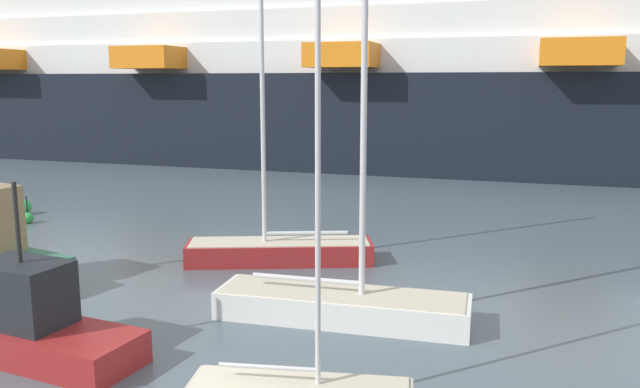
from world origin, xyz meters
The scene contains 7 objects.
sailboat_0 centered at (1.85, 5.61, 0.55)m, with size 7.41×2.06×10.46m.
sailboat_1 centered at (2.01, 0.52, 0.44)m, with size 4.94×1.76×9.45m.
sailboat_4 centered at (-1.74, 10.94, 0.66)m, with size 7.31×3.71×13.77m.
fishing_boat_1 centered at (-5.32, 1.34, 0.87)m, with size 6.09×3.00×4.49m.
channel_buoy_0 centered at (-17.46, 16.32, 0.39)m, with size 0.76×0.76×1.53m.
channel_buoy_1 centered at (-15.81, 14.52, 0.28)m, with size 0.54×0.54×1.36m.
cruise_ship centered at (4.28, 43.29, 8.54)m, with size 137.07×29.10×26.53m.
Camera 1 is at (5.46, -11.80, 6.93)m, focal length 35.80 mm.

